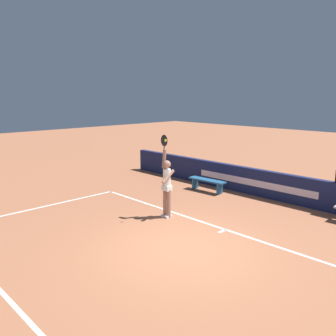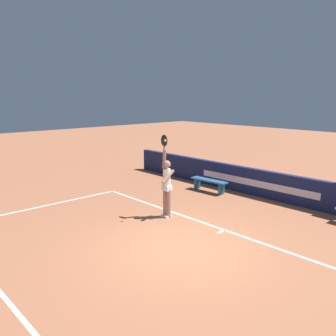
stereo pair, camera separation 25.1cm
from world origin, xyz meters
name	(u,v)px [view 1 (the left image)]	position (x,y,z in m)	size (l,w,h in m)	color
ground_plane	(184,248)	(0.00, 0.00, 0.00)	(60.00, 60.00, 0.00)	#A76342
court_lines	(150,262)	(0.00, -1.09, 0.00)	(10.91, 5.62, 0.00)	white
back_wall	(290,189)	(0.00, 5.21, 0.49)	(15.55, 0.23, 0.97)	#18204C
tennis_player	(167,184)	(-1.88, 1.22, 1.03)	(0.42, 0.48, 2.48)	#A3735C
tennis_ball	(165,141)	(-1.71, 1.02, 2.35)	(0.07, 0.07, 0.07)	#C5E52B
courtside_bench_near	(207,182)	(-2.88, 4.32, 0.36)	(1.54, 0.44, 0.47)	#245B88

